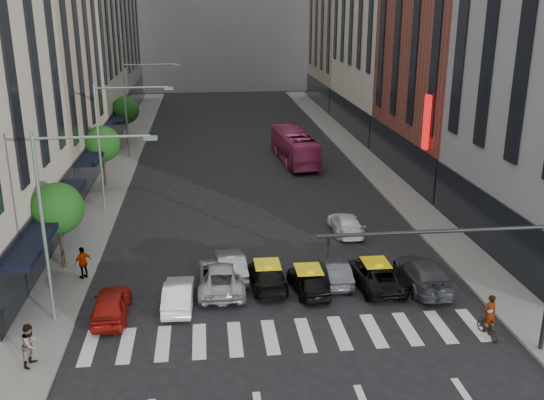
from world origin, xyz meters
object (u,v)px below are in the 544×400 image
object	(u,v)px
car_white_front	(179,294)
motorcycle	(488,328)
car_red	(111,304)
taxi_left	(267,276)
bus	(294,146)
pedestrian_near	(31,345)
taxi_center	(308,281)
pedestrian_far	(83,263)
streetlamp_near	(62,203)
streetlamp_mid	(112,131)
streetlamp_far	(135,97)

from	to	relation	value
car_white_front	motorcycle	xyz separation A→B (m)	(13.95, -4.45, -0.24)
car_red	taxi_left	xyz separation A→B (m)	(7.78, 2.42, -0.05)
bus	pedestrian_near	distance (m)	36.03
car_red	taxi_center	bearing A→B (deg)	-171.99
pedestrian_far	streetlamp_near	bearing A→B (deg)	51.18
streetlamp_mid	motorcycle	world-z (taller)	streetlamp_mid
bus	streetlamp_far	bearing A→B (deg)	-17.25
taxi_center	bus	xyz separation A→B (m)	(3.27, 26.95, 0.84)
taxi_center	motorcycle	bearing A→B (deg)	136.89
streetlamp_near	pedestrian_far	xyz separation A→B (m)	(-0.36, 4.47, -4.86)
streetlamp_near	pedestrian_near	xyz separation A→B (m)	(-0.98, -3.79, -4.83)
car_white_front	taxi_left	world-z (taller)	car_white_front
bus	pedestrian_near	world-z (taller)	bus
car_red	car_white_front	bearing A→B (deg)	-167.70
streetlamp_near	taxi_left	bearing A→B (deg)	15.23
motorcycle	pedestrian_far	world-z (taller)	pedestrian_far
motorcycle	taxi_left	bearing A→B (deg)	-42.60
pedestrian_near	pedestrian_far	world-z (taller)	pedestrian_near
streetlamp_near	pedestrian_far	size ratio (longest dim) A/B	5.03
pedestrian_near	pedestrian_far	xyz separation A→B (m)	(0.63, 8.26, -0.03)
streetlamp_far	taxi_left	bearing A→B (deg)	-72.21
streetlamp_far	motorcycle	xyz separation A→B (m)	(18.79, -35.56, -5.49)
pedestrian_far	streetlamp_far	bearing A→B (deg)	-134.12
car_red	motorcycle	bearing A→B (deg)	166.99
car_white_front	pedestrian_near	world-z (taller)	pedestrian_near
streetlamp_mid	bus	size ratio (longest dim) A/B	0.84
streetlamp_mid	streetlamp_far	distance (m)	16.00
streetlamp_near	bus	xyz separation A→B (m)	(14.75, 28.62, -4.41)
streetlamp_far	taxi_center	xyz separation A→B (m)	(11.48, -30.33, -5.25)
taxi_left	motorcycle	xyz separation A→B (m)	(9.35, -6.14, -0.22)
taxi_left	motorcycle	bearing A→B (deg)	145.01
pedestrian_far	car_red	bearing A→B (deg)	71.73
taxi_center	bus	world-z (taller)	bus
streetlamp_near	taxi_center	size ratio (longest dim) A/B	2.36
streetlamp_near	car_white_front	distance (m)	7.19
streetlamp_mid	streetlamp_far	xyz separation A→B (m)	(0.00, 16.00, 0.00)
pedestrian_near	pedestrian_far	distance (m)	8.28
streetlamp_mid	taxi_left	size ratio (longest dim) A/B	2.04
streetlamp_near	taxi_left	distance (m)	11.11
bus	motorcycle	size ratio (longest dim) A/B	6.72
car_white_front	motorcycle	bearing A→B (deg)	164.49
taxi_left	motorcycle	size ratio (longest dim) A/B	2.78
pedestrian_near	motorcycle	bearing A→B (deg)	-73.80
streetlamp_mid	taxi_left	distance (m)	17.24
car_white_front	pedestrian_far	size ratio (longest dim) A/B	2.25
streetlamp_mid	car_white_front	world-z (taller)	streetlamp_mid
streetlamp_mid	taxi_left	world-z (taller)	streetlamp_mid
streetlamp_far	pedestrian_near	bearing A→B (deg)	-91.57
streetlamp_far	motorcycle	bearing A→B (deg)	-62.15
pedestrian_near	taxi_center	bearing A→B (deg)	-50.80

